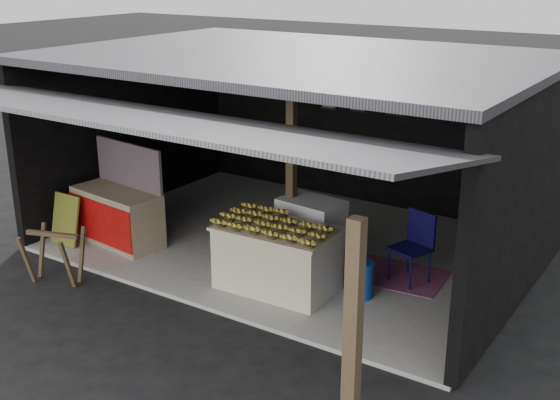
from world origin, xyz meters
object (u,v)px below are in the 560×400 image
Objects in this scene: white_crate at (311,232)px; water_barrel at (361,281)px; sawhorse at (54,251)px; plastic_chair at (416,241)px; neighbor_stall at (118,214)px; banana_table at (277,258)px.

white_crate is 1.26m from water_barrel.
sawhorse is 5.01m from plastic_chair.
white_crate reaches higher than water_barrel.
plastic_chair reaches higher than sawhorse.
plastic_chair is (0.37, 0.87, 0.35)m from water_barrel.
white_crate is 2.12× the size of water_barrel.
neighbor_stall is 4.63m from plastic_chair.
neighbor_stall is at bearing -174.54° from water_barrel.
banana_table is 1.65× the size of plastic_chair.
white_crate is (-0.03, 0.93, 0.05)m from banana_table.
banana_table is 3.01m from neighbor_stall.
sawhorse is at bearing -131.88° from white_crate.
water_barrel is at bearing -19.70° from white_crate.
sawhorse is 1.83× the size of water_barrel.
banana_table reaches higher than sawhorse.
banana_table is 3.11m from sawhorse.
water_barrel is at bearing 17.72° from banana_table.
neighbor_stall is 3.38× the size of water_barrel.
sawhorse is at bearing -153.87° from banana_table.
water_barrel is (4.09, 0.39, -0.24)m from neighbor_stall.
banana_table is at bearing -160.09° from water_barrel.
white_crate is 1.16× the size of sawhorse.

